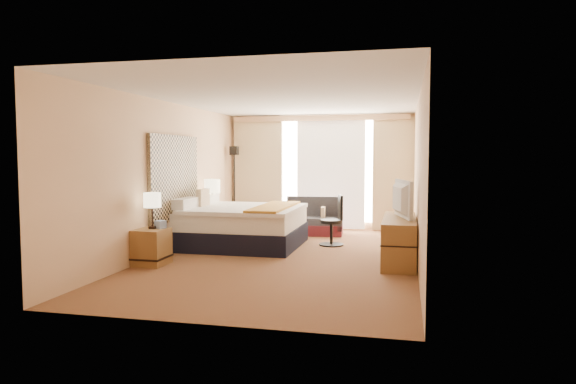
% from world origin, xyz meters
% --- Properties ---
extents(floor, '(4.20, 7.00, 0.02)m').
position_xyz_m(floor, '(0.00, 0.00, 0.00)').
color(floor, '#571A19').
rests_on(floor, ground).
extents(ceiling, '(4.20, 7.00, 0.02)m').
position_xyz_m(ceiling, '(0.00, 0.00, 2.60)').
color(ceiling, silver).
rests_on(ceiling, wall_back).
extents(wall_back, '(4.20, 0.02, 2.60)m').
position_xyz_m(wall_back, '(0.00, 3.50, 1.30)').
color(wall_back, '#E2B689').
rests_on(wall_back, ground).
extents(wall_front, '(4.20, 0.02, 2.60)m').
position_xyz_m(wall_front, '(0.00, -3.50, 1.30)').
color(wall_front, '#E2B689').
rests_on(wall_front, ground).
extents(wall_left, '(0.02, 7.00, 2.60)m').
position_xyz_m(wall_left, '(-2.10, 0.00, 1.30)').
color(wall_left, '#E2B689').
rests_on(wall_left, ground).
extents(wall_right, '(0.02, 7.00, 2.60)m').
position_xyz_m(wall_right, '(2.10, 0.00, 1.30)').
color(wall_right, '#E2B689').
rests_on(wall_right, ground).
extents(headboard, '(0.06, 1.85, 1.50)m').
position_xyz_m(headboard, '(-2.06, 0.20, 1.28)').
color(headboard, black).
rests_on(headboard, wall_left).
extents(nightstand_left, '(0.45, 0.52, 0.55)m').
position_xyz_m(nightstand_left, '(-1.87, -1.05, 0.28)').
color(nightstand_left, brown).
rests_on(nightstand_left, floor).
extents(nightstand_right, '(0.45, 0.52, 0.55)m').
position_xyz_m(nightstand_right, '(-1.87, 1.45, 0.28)').
color(nightstand_right, brown).
rests_on(nightstand_right, floor).
extents(media_dresser, '(0.50, 1.80, 0.70)m').
position_xyz_m(media_dresser, '(1.83, 0.00, 0.35)').
color(media_dresser, brown).
rests_on(media_dresser, floor).
extents(window, '(2.30, 0.02, 2.30)m').
position_xyz_m(window, '(0.25, 3.47, 1.32)').
color(window, white).
rests_on(window, wall_back).
extents(curtains, '(4.12, 0.19, 2.56)m').
position_xyz_m(curtains, '(-0.00, 3.39, 1.41)').
color(curtains, '#CABA8E').
rests_on(curtains, floor).
extents(bed, '(2.16, 1.97, 1.05)m').
position_xyz_m(bed, '(-1.06, 0.85, 0.38)').
color(bed, black).
rests_on(bed, floor).
extents(loveseat, '(1.31, 0.78, 0.79)m').
position_xyz_m(loveseat, '(0.00, 2.56, 0.26)').
color(loveseat, '#55181F').
rests_on(loveseat, floor).
extents(floor_lamp, '(0.24, 0.24, 1.89)m').
position_xyz_m(floor_lamp, '(-1.90, 2.97, 1.33)').
color(floor_lamp, black).
rests_on(floor_lamp, floor).
extents(desk_chair, '(0.46, 0.46, 0.94)m').
position_xyz_m(desk_chair, '(0.63, 1.28, 0.42)').
color(desk_chair, black).
rests_on(desk_chair, floor).
extents(lamp_left, '(0.26, 0.26, 0.56)m').
position_xyz_m(lamp_left, '(-1.87, -1.01, 0.98)').
color(lamp_left, black).
rests_on(lamp_left, nightstand_left).
extents(lamp_right, '(0.31, 0.31, 0.66)m').
position_xyz_m(lamp_right, '(-1.82, 1.38, 1.06)').
color(lamp_right, black).
rests_on(lamp_right, nightstand_right).
extents(tissue_box, '(0.17, 0.17, 0.12)m').
position_xyz_m(tissue_box, '(-1.77, -0.94, 0.61)').
color(tissue_box, '#859DCD').
rests_on(tissue_box, nightstand_left).
extents(telephone, '(0.19, 0.15, 0.07)m').
position_xyz_m(telephone, '(-1.78, 1.42, 0.59)').
color(telephone, black).
rests_on(telephone, nightstand_right).
extents(television, '(0.37, 1.02, 0.59)m').
position_xyz_m(television, '(1.78, 0.07, 0.99)').
color(television, black).
rests_on(television, media_dresser).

